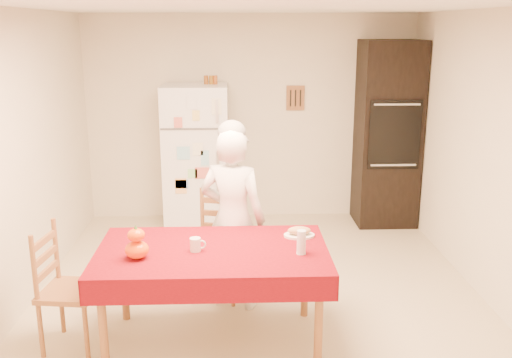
{
  "coord_description": "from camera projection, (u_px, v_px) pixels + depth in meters",
  "views": [
    {
      "loc": [
        -0.2,
        -4.72,
        2.35
      ],
      "look_at": [
        -0.01,
        0.2,
        1.03
      ],
      "focal_mm": 40.0,
      "sensor_mm": 36.0,
      "label": 1
    }
  ],
  "objects": [
    {
      "name": "spice_jar_mid",
      "position": [
        211.0,
        80.0,
        6.56
      ],
      "size": [
        0.05,
        0.05,
        0.1
      ],
      "primitive_type": "cylinder",
      "color": "#8C5B19",
      "rests_on": "refrigerator"
    },
    {
      "name": "dining_table",
      "position": [
        213.0,
        258.0,
        4.2
      ],
      "size": [
        1.7,
        1.0,
        0.76
      ],
      "color": "brown",
      "rests_on": "floor"
    },
    {
      "name": "floor",
      "position": [
        258.0,
        294.0,
        5.17
      ],
      "size": [
        4.5,
        4.5,
        0.0
      ],
      "primitive_type": "plane",
      "color": "beige",
      "rests_on": "ground"
    },
    {
      "name": "wine_glass",
      "position": [
        301.0,
        242.0,
        4.09
      ],
      "size": [
        0.07,
        0.07,
        0.18
      ],
      "primitive_type": "cylinder",
      "color": "silver",
      "rests_on": "dining_table"
    },
    {
      "name": "bread_loaf",
      "position": [
        299.0,
        231.0,
        4.43
      ],
      "size": [
        0.18,
        0.1,
        0.06
      ],
      "primitive_type": "ellipsoid",
      "color": "tan",
      "rests_on": "bread_plate"
    },
    {
      "name": "chair_far",
      "position": [
        219.0,
        240.0,
        5.07
      ],
      "size": [
        0.5,
        0.48,
        0.95
      ],
      "rotation": [
        0.0,
        0.0,
        -0.23
      ],
      "color": "brown",
      "rests_on": "floor"
    },
    {
      "name": "chair_left",
      "position": [
        62.0,
        283.0,
        4.21
      ],
      "size": [
        0.45,
        0.47,
        0.95
      ],
      "rotation": [
        0.0,
        0.0,
        1.44
      ],
      "color": "brown",
      "rests_on": "floor"
    },
    {
      "name": "seated_woman",
      "position": [
        233.0,
        219.0,
        4.78
      ],
      "size": [
        0.66,
        0.54,
        1.56
      ],
      "primitive_type": "imported",
      "rotation": [
        0.0,
        0.0,
        2.8
      ],
      "color": "silver",
      "rests_on": "floor"
    },
    {
      "name": "oven_cabinet",
      "position": [
        387.0,
        134.0,
        6.8
      ],
      "size": [
        0.7,
        0.62,
        2.2
      ],
      "color": "black",
      "rests_on": "floor"
    },
    {
      "name": "coffee_mug",
      "position": [
        195.0,
        245.0,
        4.14
      ],
      "size": [
        0.08,
        0.08,
        0.1
      ],
      "primitive_type": "cylinder",
      "color": "silver",
      "rests_on": "dining_table"
    },
    {
      "name": "room_shell",
      "position": [
        258.0,
        116.0,
        4.75
      ],
      "size": [
        4.02,
        4.52,
        2.51
      ],
      "color": "beige",
      "rests_on": "ground"
    },
    {
      "name": "pumpkin_upper",
      "position": [
        136.0,
        235.0,
        3.98
      ],
      "size": [
        0.12,
        0.12,
        0.09
      ],
      "primitive_type": "ellipsoid",
      "color": "#EC6505",
      "rests_on": "pumpkin_lower"
    },
    {
      "name": "bread_plate",
      "position": [
        299.0,
        235.0,
        4.44
      ],
      "size": [
        0.24,
        0.24,
        0.02
      ],
      "primitive_type": "cylinder",
      "color": "white",
      "rests_on": "dining_table"
    },
    {
      "name": "spice_jar_right",
      "position": [
        215.0,
        80.0,
        6.56
      ],
      "size": [
        0.05,
        0.05,
        0.1
      ],
      "primitive_type": "cylinder",
      "color": "#974B1B",
      "rests_on": "refrigerator"
    },
    {
      "name": "spice_jar_left",
      "position": [
        206.0,
        80.0,
        6.56
      ],
      "size": [
        0.05,
        0.05,
        0.1
      ],
      "primitive_type": "cylinder",
      "color": "brown",
      "rests_on": "refrigerator"
    },
    {
      "name": "refrigerator",
      "position": [
        197.0,
        157.0,
        6.74
      ],
      "size": [
        0.75,
        0.74,
        1.7
      ],
      "color": "white",
      "rests_on": "floor"
    },
    {
      "name": "pumpkin_lower",
      "position": [
        137.0,
        250.0,
        4.01
      ],
      "size": [
        0.17,
        0.17,
        0.13
      ],
      "primitive_type": "ellipsoid",
      "color": "#D55905",
      "rests_on": "dining_table"
    }
  ]
}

